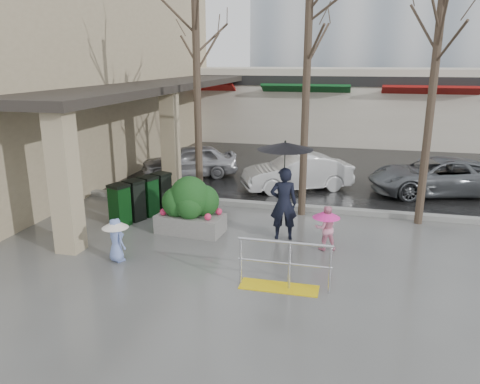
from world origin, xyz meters
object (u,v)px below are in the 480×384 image
at_px(woman, 284,182).
at_px(handrail, 282,271).
at_px(child_blue, 116,235).
at_px(car_c, 437,176).
at_px(tree_west, 196,37).
at_px(car_a, 189,161).
at_px(tree_mideast, 438,44).
at_px(tree_midwest, 308,30).
at_px(news_boxes, 142,198).
at_px(child_pink, 326,224).
at_px(planter, 190,206).
at_px(car_b, 297,172).

bearing_deg(woman, handrail, 85.93).
height_order(child_blue, car_c, car_c).
bearing_deg(tree_west, child_blue, -96.86).
relative_size(car_a, car_c, 0.82).
bearing_deg(tree_mideast, car_c, 74.36).
xyz_separation_m(tree_west, tree_midwest, (3.20, 0.00, 0.15)).
height_order(news_boxes, car_c, car_c).
bearing_deg(child_pink, car_a, -65.93).
distance_m(tree_midwest, tree_mideast, 3.32).
bearing_deg(child_blue, car_a, -53.23).
xyz_separation_m(tree_midwest, car_a, (-4.84, 3.62, -4.60)).
distance_m(tree_west, tree_midwest, 3.20).
bearing_deg(news_boxes, handrail, -14.62).
relative_size(handrail, news_boxes, 0.89).
height_order(news_boxes, car_a, car_a).
height_order(woman, car_c, woman).
height_order(tree_mideast, planter, tree_mideast).
height_order(car_a, car_b, same).
xyz_separation_m(tree_midwest, car_c, (4.22, 3.30, -4.60)).
distance_m(handrail, car_a, 9.80).
bearing_deg(news_boxes, child_blue, -53.97).
distance_m(planter, news_boxes, 1.97).
bearing_deg(handrail, tree_midwest, 91.91).
bearing_deg(child_pink, car_c, -138.56).
distance_m(tree_west, child_pink, 6.54).
bearing_deg(tree_midwest, tree_west, -180.00).
bearing_deg(child_pink, planter, -24.11).
relative_size(tree_midwest, woman, 2.73).
bearing_deg(tree_mideast, news_boxes, -169.78).
height_order(news_boxes, car_b, car_b).
relative_size(tree_mideast, planter, 3.55).
bearing_deg(planter, tree_west, 102.52).
distance_m(tree_midwest, news_boxes, 6.62).
bearing_deg(tree_mideast, planter, -159.81).
relative_size(woman, planter, 1.40).
xyz_separation_m(tree_west, woman, (2.95, -2.08, -3.58)).
relative_size(tree_mideast, car_c, 1.43).
height_order(tree_west, tree_midwest, tree_midwest).
xyz_separation_m(woman, car_b, (-0.25, 4.80, -0.87)).
distance_m(tree_west, car_b, 5.88).
bearing_deg(car_c, car_a, -107.21).
relative_size(news_boxes, car_c, 0.47).
xyz_separation_m(tree_mideast, car_c, (0.92, 3.30, -4.23)).
distance_m(tree_midwest, car_a, 7.60).
distance_m(tree_west, tree_mideast, 6.50).
height_order(planter, car_c, planter).
distance_m(woman, planter, 2.58).
bearing_deg(car_c, planter, -66.69).
height_order(handrail, news_boxes, news_boxes).
xyz_separation_m(planter, news_boxes, (-1.79, 0.80, -0.14)).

